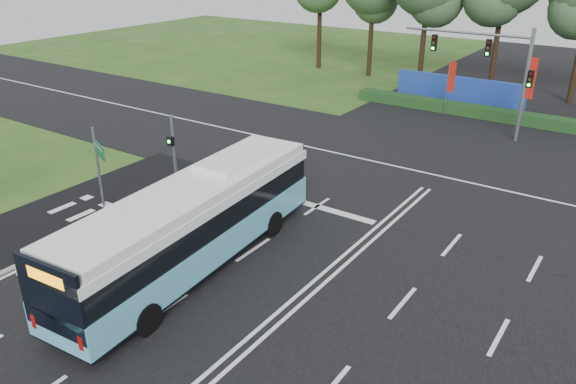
% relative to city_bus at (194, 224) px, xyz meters
% --- Properties ---
extents(ground, '(120.00, 120.00, 0.00)m').
position_rel_city_bus_xyz_m(ground, '(4.39, 2.19, -1.86)').
color(ground, '#284E1A').
rests_on(ground, ground).
extents(road_main, '(20.00, 120.00, 0.04)m').
position_rel_city_bus_xyz_m(road_main, '(4.39, 2.19, -1.84)').
color(road_main, black).
rests_on(road_main, ground).
extents(road_cross, '(120.00, 14.00, 0.05)m').
position_rel_city_bus_xyz_m(road_cross, '(4.39, 14.19, -1.84)').
color(road_cross, black).
rests_on(road_cross, ground).
extents(bike_path, '(5.00, 18.00, 0.06)m').
position_rel_city_bus_xyz_m(bike_path, '(-8.11, -0.81, -1.83)').
color(bike_path, black).
rests_on(bike_path, ground).
extents(kerb_strip, '(0.25, 18.00, 0.12)m').
position_rel_city_bus_xyz_m(kerb_strip, '(-5.71, -0.81, -1.80)').
color(kerb_strip, gray).
rests_on(kerb_strip, ground).
extents(city_bus, '(3.63, 13.04, 3.70)m').
position_rel_city_bus_xyz_m(city_bus, '(0.00, 0.00, 0.00)').
color(city_bus, '#52A6BF').
rests_on(city_bus, ground).
extents(pedestrian_signal, '(0.33, 0.44, 3.98)m').
position_rel_city_bus_xyz_m(pedestrian_signal, '(-5.81, 4.79, 0.31)').
color(pedestrian_signal, gray).
rests_on(pedestrian_signal, ground).
extents(street_sign, '(1.44, 0.69, 3.99)m').
position_rel_city_bus_xyz_m(street_sign, '(-6.98, 1.28, 0.65)').
color(street_sign, gray).
rests_on(street_sign, ground).
extents(banner_flag_left, '(0.57, 0.20, 3.98)m').
position_rel_city_bus_xyz_m(banner_flag_left, '(0.71, 25.91, 0.76)').
color(banner_flag_left, gray).
rests_on(banner_flag_left, ground).
extents(banner_flag_mid, '(0.71, 0.28, 5.01)m').
position_rel_city_bus_xyz_m(banner_flag_mid, '(6.09, 25.11, 1.39)').
color(banner_flag_mid, gray).
rests_on(banner_flag_mid, ground).
extents(traffic_light_gantry, '(8.41, 0.28, 7.00)m').
position_rel_city_bus_xyz_m(traffic_light_gantry, '(4.60, 22.69, 2.80)').
color(traffic_light_gantry, gray).
rests_on(traffic_light_gantry, ground).
extents(hedge, '(22.00, 1.20, 0.80)m').
position_rel_city_bus_xyz_m(hedge, '(4.39, 26.69, -1.46)').
color(hedge, '#153C19').
rests_on(hedge, ground).
extents(blue_hoarding, '(10.00, 0.30, 2.20)m').
position_rel_city_bus_xyz_m(blue_hoarding, '(0.39, 29.19, -0.76)').
color(blue_hoarding, '#1D3B9E').
rests_on(blue_hoarding, ground).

